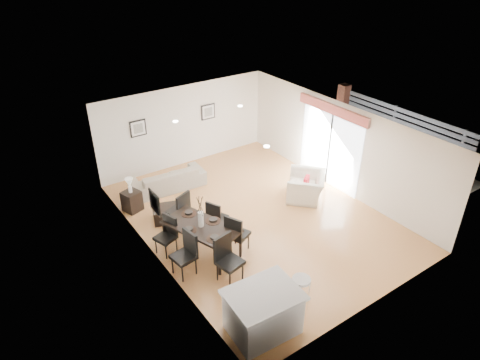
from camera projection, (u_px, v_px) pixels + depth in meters
ground at (256, 216)px, 11.86m from camera, size 8.00×8.00×0.00m
wall_back at (184, 126)px, 14.05m from camera, size 6.00×0.04×2.70m
wall_front at (379, 255)px, 8.34m from camera, size 6.00×0.04×2.70m
wall_left at (151, 210)px, 9.72m from camera, size 0.04×8.00×2.70m
wall_right at (338, 146)px, 12.68m from camera, size 0.04×8.00×2.70m
ceiling at (258, 126)px, 10.53m from camera, size 6.00×8.00×0.02m
sofa at (168, 179)px, 13.04m from camera, size 2.31×1.02×0.66m
armchair at (306, 186)px, 12.54m from camera, size 1.58×1.57×0.77m
courtyard_plant_a at (407, 163)px, 13.95m from camera, size 0.65×0.58×0.67m
courtyard_plant_b at (367, 141)px, 15.47m from camera, size 0.46×0.46×0.65m
dining_table at (201, 228)px, 10.22m from camera, size 1.49×2.06×0.77m
dining_chair_wnear at (187, 251)px, 9.62m from camera, size 0.55×0.55×1.08m
dining_chair_wfar at (168, 232)px, 10.31m from camera, size 0.56×0.56×0.99m
dining_chair_enear at (236, 232)px, 10.23m from camera, size 0.64×0.64×1.08m
dining_chair_efar at (216, 216)px, 10.93m from camera, size 0.58×0.58×0.97m
dining_chair_head at (227, 256)px, 9.42m from camera, size 0.60×0.60×1.13m
dining_chair_foot at (180, 209)px, 11.10m from camera, size 0.64×0.64×1.10m
vase at (201, 214)px, 10.01m from camera, size 1.04×1.60×0.81m
coffee_table at (171, 213)px, 11.68m from camera, size 1.12×0.88×0.39m
side_table at (132, 201)px, 12.01m from camera, size 0.56×0.56×0.59m
table_lamp at (129, 183)px, 11.72m from camera, size 0.23×0.23×0.43m
cushion at (306, 182)px, 12.30m from camera, size 0.34×0.28×0.34m
kitchen_island at (263, 312)px, 8.21m from camera, size 1.44×1.15×0.96m
bar_stool at (301, 283)px, 8.57m from camera, size 0.38×0.38×0.83m
framed_print_back_left at (138, 128)px, 13.09m from camera, size 0.52×0.04×0.52m
framed_print_back_right at (208, 112)px, 14.33m from camera, size 0.52×0.04×0.52m
framed_print_left_wall at (155, 203)px, 9.44m from camera, size 0.04×0.52×0.52m
sliding_door at (331, 133)px, 12.71m from camera, size 0.12×2.70×2.57m
courtyard at (382, 127)px, 15.07m from camera, size 6.00×6.00×2.00m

